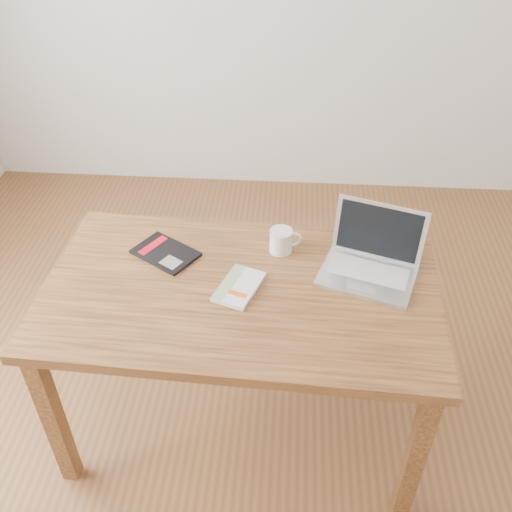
# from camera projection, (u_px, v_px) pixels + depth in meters

# --- Properties ---
(room) EXTENTS (4.04, 4.04, 2.70)m
(room) POSITION_uv_depth(u_px,v_px,m) (246.00, 136.00, 1.60)
(room) COLOR brown
(room) RESTS_ON ground
(desk) EXTENTS (1.43, 0.86, 0.75)m
(desk) POSITION_uv_depth(u_px,v_px,m) (241.00, 307.00, 2.06)
(desk) COLOR brown
(desk) RESTS_ON ground
(white_guidebook) EXTENTS (0.19, 0.23, 0.02)m
(white_guidebook) POSITION_uv_depth(u_px,v_px,m) (239.00, 287.00, 2.00)
(white_guidebook) COLOR beige
(white_guidebook) RESTS_ON desk
(black_guidebook) EXTENTS (0.28, 0.26, 0.01)m
(black_guidebook) POSITION_uv_depth(u_px,v_px,m) (165.00, 253.00, 2.15)
(black_guidebook) COLOR black
(black_guidebook) RESTS_ON desk
(laptop) EXTENTS (0.40, 0.36, 0.23)m
(laptop) POSITION_uv_depth(u_px,v_px,m) (371.00, 260.00, 2.05)
(laptop) COLOR silver
(laptop) RESTS_ON desk
(coffee_mug) EXTENTS (0.12, 0.09, 0.09)m
(coffee_mug) POSITION_uv_depth(u_px,v_px,m) (282.00, 240.00, 2.14)
(coffee_mug) COLOR white
(coffee_mug) RESTS_ON desk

